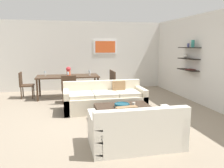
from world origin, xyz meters
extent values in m
plane|color=gray|center=(0.00, 0.00, 0.00)|extent=(18.00, 18.00, 0.00)
cube|color=silver|center=(0.30, 3.53, 1.35)|extent=(8.40, 0.06, 2.70)
cube|color=white|center=(0.67, 3.48, 1.70)|extent=(0.95, 0.02, 0.58)
cube|color=#E55926|center=(0.67, 3.47, 1.70)|extent=(0.81, 0.01, 0.46)
cube|color=silver|center=(3.03, 0.60, 1.35)|extent=(0.06, 8.20, 2.70)
cube|color=black|center=(2.86, 0.88, 1.70)|extent=(0.28, 0.90, 0.02)
cube|color=black|center=(2.86, 0.88, 1.35)|extent=(0.28, 0.90, 0.02)
cube|color=black|center=(2.86, 0.88, 1.00)|extent=(0.28, 0.90, 0.02)
cylinder|color=teal|center=(2.86, 0.68, 1.82)|extent=(0.10, 0.10, 0.22)
sphere|color=silver|center=(2.86, 1.06, 1.43)|extent=(0.14, 0.14, 0.14)
cylinder|color=#4C518C|center=(2.86, 0.93, 1.77)|extent=(0.07, 0.07, 0.12)
cube|color=#4C1E19|center=(2.86, 0.73, 1.03)|extent=(0.20, 0.28, 0.03)
cube|color=beige|center=(0.05, 0.30, 0.21)|extent=(2.21, 0.90, 0.42)
cube|color=beige|center=(0.05, 0.67, 0.60)|extent=(2.21, 0.16, 0.36)
cube|color=beige|center=(-0.98, 0.30, 0.30)|extent=(0.14, 0.90, 0.60)
cube|color=beige|center=(1.08, 0.30, 0.30)|extent=(0.14, 0.90, 0.60)
cube|color=beige|center=(-0.59, 0.26, 0.47)|extent=(0.62, 0.70, 0.10)
cube|color=beige|center=(0.05, 0.26, 0.47)|extent=(0.62, 0.70, 0.10)
cube|color=beige|center=(0.69, 0.26, 0.47)|extent=(0.62, 0.70, 0.10)
cube|color=#99724C|center=(0.49, 0.49, 0.60)|extent=(0.37, 0.14, 0.36)
cube|color=silver|center=(0.19, -1.98, 0.21)|extent=(1.61, 0.90, 0.42)
cube|color=silver|center=(0.19, -2.35, 0.60)|extent=(1.61, 0.16, 0.36)
cube|color=silver|center=(0.93, -1.98, 0.30)|extent=(0.14, 0.90, 0.60)
cube|color=silver|center=(-0.54, -1.98, 0.30)|extent=(0.14, 0.90, 0.60)
cube|color=silver|center=(0.52, -1.94, 0.47)|extent=(0.65, 0.70, 0.10)
cube|color=silver|center=(-0.14, -1.94, 0.47)|extent=(0.65, 0.70, 0.10)
cube|color=#99724C|center=(-0.03, -2.17, 0.60)|extent=(0.37, 0.16, 0.36)
cube|color=#38281E|center=(0.30, -0.78, 0.19)|extent=(1.28, 0.97, 0.38)
cylinder|color=navy|center=(0.26, -0.77, 0.42)|extent=(0.35, 0.35, 0.07)
torus|color=navy|center=(0.26, -0.77, 0.45)|extent=(0.35, 0.35, 0.02)
cylinder|color=silver|center=(0.57, -0.69, 0.41)|extent=(0.07, 0.07, 0.07)
cube|color=#422D1E|center=(-0.88, 2.14, 0.73)|extent=(2.08, 0.90, 0.04)
cylinder|color=#422D1E|center=(-1.86, 1.75, 0.35)|extent=(0.06, 0.06, 0.71)
cylinder|color=#422D1E|center=(0.09, 1.75, 0.35)|extent=(0.06, 0.06, 0.71)
cylinder|color=#422D1E|center=(-1.86, 2.53, 0.35)|extent=(0.06, 0.06, 0.71)
cylinder|color=#422D1E|center=(0.09, 2.53, 0.35)|extent=(0.06, 0.06, 0.71)
cube|color=#422D1E|center=(-0.88, 1.37, 0.43)|extent=(0.44, 0.44, 0.04)
cube|color=#422D1E|center=(-0.88, 1.17, 0.67)|extent=(0.44, 0.04, 0.43)
cylinder|color=#422D1E|center=(-0.70, 1.55, 0.21)|extent=(0.04, 0.04, 0.41)
cylinder|color=#422D1E|center=(-1.06, 1.55, 0.21)|extent=(0.04, 0.04, 0.41)
cylinder|color=#422D1E|center=(-0.70, 1.19, 0.21)|extent=(0.04, 0.04, 0.41)
cylinder|color=#422D1E|center=(-1.06, 1.19, 0.21)|extent=(0.04, 0.04, 0.41)
cube|color=#422D1E|center=(0.47, 2.34, 0.43)|extent=(0.44, 0.44, 0.04)
cube|color=#422D1E|center=(0.67, 2.34, 0.67)|extent=(0.04, 0.44, 0.43)
cylinder|color=#422D1E|center=(0.29, 2.52, 0.21)|extent=(0.04, 0.04, 0.41)
cylinder|color=#422D1E|center=(0.29, 2.16, 0.21)|extent=(0.04, 0.04, 0.41)
cylinder|color=#422D1E|center=(0.65, 2.52, 0.21)|extent=(0.04, 0.04, 0.41)
cylinder|color=#422D1E|center=(0.65, 2.16, 0.21)|extent=(0.04, 0.04, 0.41)
cube|color=#422D1E|center=(-2.24, 2.34, 0.43)|extent=(0.44, 0.44, 0.04)
cube|color=#422D1E|center=(-2.44, 2.34, 0.67)|extent=(0.04, 0.44, 0.43)
cylinder|color=#422D1E|center=(-2.06, 2.16, 0.21)|extent=(0.04, 0.04, 0.41)
cylinder|color=#422D1E|center=(-2.06, 2.52, 0.21)|extent=(0.04, 0.04, 0.41)
cylinder|color=#422D1E|center=(-2.42, 2.16, 0.21)|extent=(0.04, 0.04, 0.41)
cylinder|color=#422D1E|center=(-2.42, 2.52, 0.21)|extent=(0.04, 0.04, 0.41)
cube|color=#422D1E|center=(0.47, 1.94, 0.43)|extent=(0.44, 0.44, 0.04)
cube|color=#422D1E|center=(0.67, 1.94, 0.67)|extent=(0.04, 0.44, 0.43)
cylinder|color=#422D1E|center=(0.29, 2.12, 0.21)|extent=(0.04, 0.04, 0.41)
cylinder|color=#422D1E|center=(0.29, 1.76, 0.21)|extent=(0.04, 0.04, 0.41)
cylinder|color=#422D1E|center=(0.65, 2.12, 0.21)|extent=(0.04, 0.04, 0.41)
cylinder|color=#422D1E|center=(0.65, 1.76, 0.21)|extent=(0.04, 0.04, 0.41)
cylinder|color=silver|center=(-0.88, 1.75, 0.75)|extent=(0.06, 0.06, 0.01)
cylinder|color=silver|center=(-0.88, 1.75, 0.79)|extent=(0.01, 0.01, 0.08)
cylinder|color=silver|center=(-0.88, 1.75, 0.88)|extent=(0.07, 0.07, 0.09)
cylinder|color=silver|center=(-1.63, 2.25, 0.75)|extent=(0.06, 0.06, 0.01)
cylinder|color=silver|center=(-1.63, 2.25, 0.80)|extent=(0.01, 0.01, 0.09)
cylinder|color=silver|center=(-1.63, 2.25, 0.88)|extent=(0.07, 0.07, 0.07)
cylinder|color=silver|center=(-0.14, 2.25, 0.75)|extent=(0.06, 0.06, 0.01)
cylinder|color=silver|center=(-0.14, 2.25, 0.79)|extent=(0.01, 0.01, 0.07)
cylinder|color=silver|center=(-0.14, 2.25, 0.87)|extent=(0.06, 0.06, 0.10)
cylinder|color=silver|center=(-0.14, 2.03, 0.75)|extent=(0.06, 0.06, 0.01)
cylinder|color=silver|center=(-0.14, 2.03, 0.79)|extent=(0.01, 0.01, 0.07)
cylinder|color=silver|center=(-0.14, 2.03, 0.87)|extent=(0.06, 0.06, 0.10)
cylinder|color=#D85933|center=(-0.86, 2.11, 0.83)|extent=(0.14, 0.14, 0.17)
sphere|color=red|center=(-0.86, 2.11, 0.98)|extent=(0.16, 0.16, 0.16)
camera|label=1|loc=(-1.03, -5.66, 1.79)|focal=36.41mm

